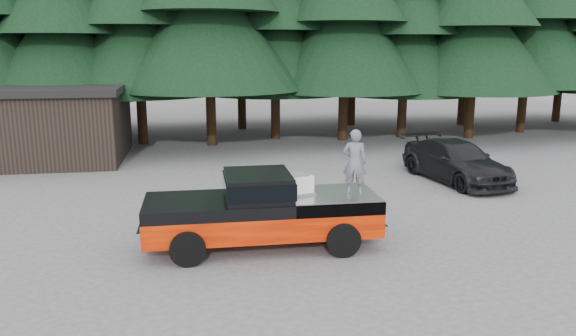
{
  "coord_description": "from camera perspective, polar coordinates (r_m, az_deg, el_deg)",
  "views": [
    {
      "loc": [
        -1.68,
        -14.03,
        5.03
      ],
      "look_at": [
        0.59,
        0.0,
        1.9
      ],
      "focal_mm": 35.0,
      "sensor_mm": 36.0,
      "label": 1
    }
  ],
  "objects": [
    {
      "name": "ground",
      "position": [
        15.0,
        -2.26,
        -7.17
      ],
      "size": [
        120.0,
        120.0,
        0.0
      ],
      "primitive_type": "plane",
      "color": "#474749",
      "rests_on": "ground"
    },
    {
      "name": "truck_cab",
      "position": [
        13.95,
        -3.09,
        -1.71
      ],
      "size": [
        1.66,
        1.9,
        0.59
      ],
      "primitive_type": "cube",
      "color": "black",
      "rests_on": "pickup_truck"
    },
    {
      "name": "pickup_truck",
      "position": [
        14.22,
        -2.64,
        -5.44
      ],
      "size": [
        6.0,
        2.04,
        1.33
      ],
      "primitive_type": null,
      "color": "#E63604",
      "rests_on": "ground"
    },
    {
      "name": "air_compressor",
      "position": [
        14.16,
        0.94,
        -1.74
      ],
      "size": [
        0.81,
        0.73,
        0.47
      ],
      "primitive_type": "cube",
      "rotation": [
        0.0,
        0.0,
        0.29
      ],
      "color": "silver",
      "rests_on": "pickup_truck"
    },
    {
      "name": "man_on_bed",
      "position": [
        14.14,
        6.79,
        0.62
      ],
      "size": [
        0.7,
        0.58,
        1.65
      ],
      "primitive_type": "imported",
      "rotation": [
        0.0,
        0.0,
        2.79
      ],
      "color": "#585960",
      "rests_on": "pickup_truck"
    },
    {
      "name": "utility_building",
      "position": [
        27.25,
        -24.78,
        4.21
      ],
      "size": [
        8.4,
        6.4,
        3.3
      ],
      "color": "black",
      "rests_on": "ground"
    },
    {
      "name": "parked_car",
      "position": [
        21.95,
        16.7,
        0.67
      ],
      "size": [
        3.01,
        5.47,
        1.5
      ],
      "primitive_type": "imported",
      "rotation": [
        0.0,
        0.0,
        0.18
      ],
      "color": "black",
      "rests_on": "ground"
    }
  ]
}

